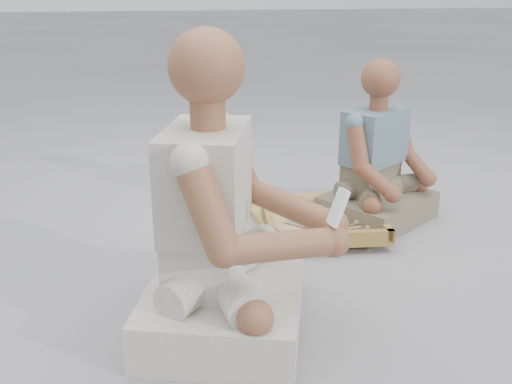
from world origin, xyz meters
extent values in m
plane|color=#949499|center=(0.00, 0.00, 0.00)|extent=(60.00, 60.00, 0.00)
cube|color=olive|center=(0.29, 0.65, 0.02)|extent=(0.59, 0.41, 0.04)
cube|color=brown|center=(0.28, 0.35, 0.05)|extent=(0.61, 0.51, 0.02)
cube|color=brown|center=(0.31, 0.55, 0.08)|extent=(0.54, 0.12, 0.05)
cube|color=brown|center=(0.25, 0.15, 0.08)|extent=(0.54, 0.12, 0.05)
cube|color=brown|center=(0.53, 0.31, 0.08)|extent=(0.10, 0.44, 0.05)
cube|color=brown|center=(0.03, 0.39, 0.08)|extent=(0.10, 0.44, 0.05)
cube|color=tan|center=(0.28, 0.35, 0.06)|extent=(0.53, 0.44, 0.01)
cube|color=silver|center=(0.21, 0.43, 0.07)|extent=(0.15, 0.03, 0.00)
cylinder|color=tan|center=(0.32, 0.45, 0.07)|extent=(0.07, 0.03, 0.02)
cube|color=silver|center=(0.31, 0.46, 0.07)|extent=(0.09, 0.14, 0.00)
cylinder|color=tan|center=(0.36, 0.56, 0.07)|extent=(0.05, 0.07, 0.02)
cube|color=silver|center=(0.34, 0.29, 0.08)|extent=(0.15, 0.05, 0.00)
cylinder|color=tan|center=(0.45, 0.31, 0.08)|extent=(0.07, 0.04, 0.02)
cube|color=silver|center=(0.31, 0.29, 0.07)|extent=(0.10, 0.13, 0.00)
cylinder|color=tan|center=(0.37, 0.20, 0.07)|extent=(0.06, 0.07, 0.02)
cube|color=silver|center=(0.35, 0.31, 0.07)|extent=(0.05, 0.15, 0.00)
cylinder|color=tan|center=(0.37, 0.42, 0.07)|extent=(0.04, 0.07, 0.02)
cube|color=silver|center=(0.38, 0.25, 0.07)|extent=(0.15, 0.01, 0.00)
cylinder|color=tan|center=(0.49, 0.25, 0.07)|extent=(0.07, 0.02, 0.02)
cube|color=silver|center=(0.25, 0.30, 0.07)|extent=(0.15, 0.04, 0.00)
cylinder|color=tan|center=(0.36, 0.31, 0.07)|extent=(0.07, 0.03, 0.02)
cube|color=silver|center=(0.16, 0.35, 0.07)|extent=(0.11, 0.12, 0.00)
cylinder|color=tan|center=(0.23, 0.27, 0.07)|extent=(0.06, 0.07, 0.02)
cube|color=silver|center=(0.20, 0.40, 0.07)|extent=(0.14, 0.09, 0.00)
cylinder|color=tan|center=(0.30, 0.35, 0.07)|extent=(0.07, 0.05, 0.02)
cube|color=tan|center=(0.42, 0.16, 0.00)|extent=(0.02, 0.02, 0.00)
cube|color=tan|center=(0.35, 0.43, 0.00)|extent=(0.02, 0.02, 0.00)
cube|color=tan|center=(0.55, 0.37, 0.00)|extent=(0.02, 0.02, 0.00)
cube|color=tan|center=(0.45, 0.27, 0.00)|extent=(0.02, 0.02, 0.00)
cube|color=tan|center=(0.07, 0.24, 0.00)|extent=(0.02, 0.02, 0.00)
cube|color=tan|center=(-0.02, 0.23, 0.00)|extent=(0.02, 0.02, 0.00)
cube|color=tan|center=(-0.06, 0.31, 0.00)|extent=(0.02, 0.02, 0.00)
cube|color=tan|center=(0.14, 0.74, 0.00)|extent=(0.02, 0.02, 0.00)
cube|color=tan|center=(-0.01, 0.23, 0.00)|extent=(0.02, 0.02, 0.00)
cube|color=tan|center=(0.31, 0.27, 0.00)|extent=(0.02, 0.02, 0.00)
cube|color=tan|center=(0.33, 0.54, 0.00)|extent=(0.02, 0.02, 0.00)
cube|color=silver|center=(-0.31, -0.27, 0.08)|extent=(0.70, 0.78, 0.17)
cube|color=silver|center=(-0.37, -0.25, 0.27)|extent=(0.33, 0.41, 0.20)
cube|color=beige|center=(-0.36, -0.25, 0.53)|extent=(0.37, 0.46, 0.33)
sphere|color=brown|center=(-0.35, -0.26, 0.89)|extent=(0.23, 0.23, 0.23)
sphere|color=brown|center=(0.05, -0.34, 0.37)|extent=(0.10, 0.10, 0.10)
sphere|color=brown|center=(0.00, -0.46, 0.37)|extent=(0.10, 0.10, 0.10)
cube|color=#706650|center=(0.62, 0.49, 0.07)|extent=(0.65, 0.61, 0.13)
cube|color=#706650|center=(0.59, 0.53, 0.21)|extent=(0.33, 0.30, 0.16)
cube|color=slate|center=(0.60, 0.53, 0.42)|extent=(0.37, 0.33, 0.27)
sphere|color=brown|center=(0.60, 0.52, 0.71)|extent=(0.19, 0.19, 0.19)
sphere|color=brown|center=(0.85, 0.42, 0.22)|extent=(0.08, 0.08, 0.08)
sphere|color=brown|center=(0.57, 0.25, 0.22)|extent=(0.08, 0.08, 0.08)
cube|color=white|center=(0.01, -0.46, 0.48)|extent=(0.06, 0.06, 0.12)
cube|color=black|center=(0.01, -0.46, 0.49)|extent=(0.02, 0.04, 0.04)
camera|label=1|loc=(-0.62, -1.97, 1.11)|focal=40.00mm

